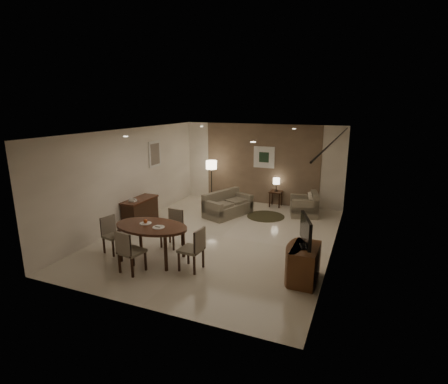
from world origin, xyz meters
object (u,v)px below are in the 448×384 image
at_px(chair_near, 132,251).
at_px(side_table, 276,199).
at_px(console_desk, 140,212).
at_px(tv_cabinet, 305,264).
at_px(chair_far, 171,229).
at_px(armchair, 304,204).
at_px(chair_left, 114,235).
at_px(sofa, 228,204).
at_px(chair_right, 191,249).
at_px(dining_table, 152,242).
at_px(floor_lamp, 212,182).

bearing_deg(chair_near, side_table, -94.86).
height_order(console_desk, tv_cabinet, console_desk).
xyz_separation_m(chair_far, side_table, (1.46, 4.28, -0.18)).
distance_m(tv_cabinet, armchair, 4.18).
distance_m(console_desk, chair_left, 1.95).
relative_size(console_desk, chair_left, 1.43).
bearing_deg(tv_cabinet, armchair, 100.30).
bearing_deg(chair_left, side_table, -12.90).
relative_size(sofa, armchair, 1.84).
relative_size(tv_cabinet, chair_right, 0.99).
distance_m(chair_left, chair_right, 2.03).
distance_m(dining_table, sofa, 3.58).
relative_size(sofa, floor_lamp, 1.05).
bearing_deg(floor_lamp, chair_near, -82.80).
xyz_separation_m(console_desk, tv_cabinet, (4.89, -1.50, -0.03)).
xyz_separation_m(chair_far, chair_right, (1.00, -0.89, 0.01)).
xyz_separation_m(dining_table, armchair, (2.53, 4.42, -0.02)).
xyz_separation_m(tv_cabinet, side_table, (-1.79, 4.75, -0.09)).
xyz_separation_m(chair_near, chair_right, (1.06, 0.55, 0.00)).
height_order(dining_table, chair_left, chair_left).
relative_size(console_desk, armchair, 1.44).
bearing_deg(floor_lamp, armchair, -4.91).
bearing_deg(console_desk, tv_cabinet, -17.05).
bearing_deg(chair_right, armchair, 164.69).
bearing_deg(chair_right, chair_near, -59.43).
height_order(chair_left, sofa, chair_left).
distance_m(tv_cabinet, chair_left, 4.30).
xyz_separation_m(sofa, side_table, (1.11, 1.50, -0.10)).
relative_size(chair_near, chair_right, 1.00).
bearing_deg(floor_lamp, dining_table, -81.35).
bearing_deg(side_table, chair_far, -108.85).
distance_m(armchair, side_table, 1.23).
xyz_separation_m(chair_far, chair_left, (-1.03, -0.82, -0.02)).
bearing_deg(side_table, chair_right, -95.06).
relative_size(chair_far, chair_left, 1.05).
relative_size(dining_table, chair_left, 1.99).
bearing_deg(console_desk, chair_far, -32.21).
xyz_separation_m(console_desk, chair_left, (0.61, -1.85, 0.05)).
bearing_deg(tv_cabinet, chair_right, -169.42).
bearing_deg(dining_table, armchair, 60.23).
bearing_deg(tv_cabinet, chair_near, -163.63).
height_order(console_desk, chair_left, chair_left).
distance_m(side_table, floor_lamp, 2.27).
relative_size(dining_table, chair_right, 1.84).
relative_size(dining_table, side_table, 3.23).
bearing_deg(chair_near, armchair, -106.79).
bearing_deg(floor_lamp, side_table, 9.29).
bearing_deg(chair_left, tv_cabinet, -72.21).
height_order(tv_cabinet, armchair, armchair).
bearing_deg(side_table, chair_near, -104.86).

